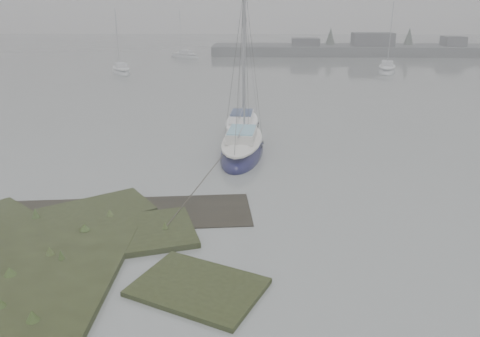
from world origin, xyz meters
The scene contains 7 objects.
ground centered at (0.00, 30.00, 0.00)m, with size 160.00×160.00×0.00m, color slate.
far_shoreline centered at (26.84, 61.90, 0.85)m, with size 60.00×8.00×4.15m.
sailboat_main centered at (1.50, 11.99, 0.29)m, with size 2.82×6.80×9.34m.
sailboat_white centered at (1.38, 16.32, 0.27)m, with size 2.44×6.37×8.83m.
sailboat_far_a centered at (-12.87, 41.46, 0.23)m, with size 3.85×5.57×7.53m.
sailboat_far_b centered at (17.47, 42.98, 0.26)m, with size 3.48×6.21×8.34m.
sailboat_far_c centered at (-7.72, 57.02, 0.22)m, with size 5.13×3.96×7.04m.
Camera 1 is at (1.98, -11.80, 7.71)m, focal length 35.00 mm.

